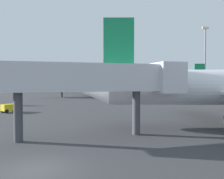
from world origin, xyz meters
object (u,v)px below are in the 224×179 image
object	(u,v)px
airplane_far_left	(89,87)
airplane_far_right	(221,87)
jet_bridge	(104,79)
light_mast_right	(205,57)
baggage_cart	(10,108)

from	to	relation	value
airplane_far_left	airplane_far_right	xyz separation A→B (m)	(52.56, 16.63, -0.62)
airplane_far_right	airplane_far_left	bearing A→B (deg)	11.94
airplane_far_right	jet_bridge	size ratio (longest dim) A/B	1.35
airplane_far_right	light_mast_right	distance (m)	17.32
airplane_far_right	light_mast_right	xyz separation A→B (m)	(-10.64, -7.92, 11.15)
jet_bridge	airplane_far_right	bearing A→B (deg)	43.79
jet_bridge	baggage_cart	bearing A→B (deg)	117.98
airplane_far_left	light_mast_right	xyz separation A→B (m)	(41.92, 8.72, 10.53)
airplane_far_left	baggage_cart	xyz separation A→B (m)	(-11.00, -37.69, -2.33)
jet_bridge	light_mast_right	bearing A→B (deg)	47.03
jet_bridge	baggage_cart	world-z (taller)	jet_bridge
airplane_far_right	jet_bridge	bearing A→B (deg)	49.56
airplane_far_right	light_mast_right	size ratio (longest dim) A/B	0.91
jet_bridge	airplane_far_left	bearing A→B (deg)	81.70
airplane_far_left	baggage_cart	distance (m)	39.33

